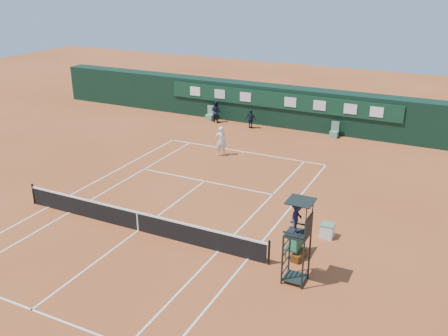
# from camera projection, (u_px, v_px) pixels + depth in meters

# --- Properties ---
(ground) EXTENTS (90.00, 90.00, 0.00)m
(ground) POSITION_uv_depth(u_px,v_px,m) (138.00, 231.00, 22.85)
(ground) COLOR #B15629
(ground) RESTS_ON ground
(court_lines) EXTENTS (11.05, 23.85, 0.01)m
(court_lines) POSITION_uv_depth(u_px,v_px,m) (138.00, 230.00, 22.85)
(court_lines) COLOR white
(court_lines) RESTS_ON ground
(tennis_net) EXTENTS (12.90, 0.10, 1.10)m
(tennis_net) POSITION_uv_depth(u_px,v_px,m) (138.00, 221.00, 22.66)
(tennis_net) COLOR black
(tennis_net) RESTS_ON ground
(back_wall) EXTENTS (40.00, 1.65, 3.00)m
(back_wall) POSITION_uv_depth(u_px,v_px,m) (281.00, 106.00, 37.91)
(back_wall) COLOR black
(back_wall) RESTS_ON ground
(linesman_chair_left) EXTENTS (0.55, 0.50, 1.15)m
(linesman_chair_left) POSITION_uv_depth(u_px,v_px,m) (210.00, 116.00, 39.56)
(linesman_chair_left) COLOR #5D8E63
(linesman_chair_left) RESTS_ON ground
(linesman_chair_right) EXTENTS (0.55, 0.50, 1.15)m
(linesman_chair_right) POSITION_uv_depth(u_px,v_px,m) (334.00, 133.00, 35.45)
(linesman_chair_right) COLOR #5D8E6B
(linesman_chair_right) RESTS_ON ground
(umpire_chair) EXTENTS (0.96, 0.95, 3.42)m
(umpire_chair) POSITION_uv_depth(u_px,v_px,m) (298.00, 224.00, 18.25)
(umpire_chair) COLOR black
(umpire_chair) RESTS_ON ground
(player_bench) EXTENTS (0.56, 1.20, 1.10)m
(player_bench) POSITION_uv_depth(u_px,v_px,m) (298.00, 242.00, 20.69)
(player_bench) COLOR #1B442B
(player_bench) RESTS_ON ground
(tennis_bag) EXTENTS (0.50, 0.89, 0.31)m
(tennis_bag) POSITION_uv_depth(u_px,v_px,m) (299.00, 256.00, 20.54)
(tennis_bag) COLOR black
(tennis_bag) RESTS_ON ground
(cooler) EXTENTS (0.57, 0.57, 0.65)m
(cooler) POSITION_uv_depth(u_px,v_px,m) (327.00, 231.00, 22.18)
(cooler) COLOR white
(cooler) RESTS_ON ground
(tennis_ball) EXTENTS (0.07, 0.07, 0.07)m
(tennis_ball) POSITION_uv_depth(u_px,v_px,m) (278.00, 166.00, 30.32)
(tennis_ball) COLOR yellow
(tennis_ball) RESTS_ON ground
(player) EXTENTS (0.85, 0.78, 1.94)m
(player) POSITION_uv_depth(u_px,v_px,m) (221.00, 141.00, 31.78)
(player) COLOR white
(player) RESTS_ON ground
(ball_kid_left) EXTENTS (0.95, 0.82, 1.69)m
(ball_kid_left) POSITION_uv_depth(u_px,v_px,m) (216.00, 112.00, 38.85)
(ball_kid_left) COLOR black
(ball_kid_left) RESTS_ON ground
(ball_kid_right) EXTENTS (0.89, 0.49, 1.43)m
(ball_kid_right) POSITION_uv_depth(u_px,v_px,m) (251.00, 119.00, 37.38)
(ball_kid_right) COLOR black
(ball_kid_right) RESTS_ON ground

